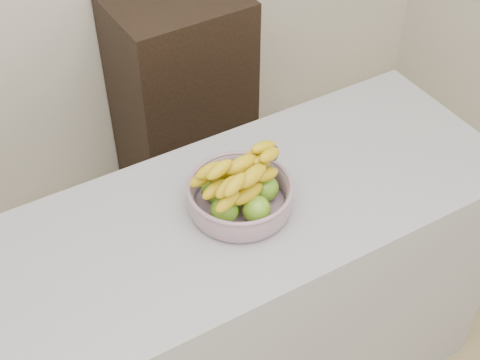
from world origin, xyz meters
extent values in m
cube|color=gray|center=(0.00, 0.72, 0.45)|extent=(2.00, 0.60, 0.90)
cube|color=black|center=(0.55, 1.78, 0.47)|extent=(0.53, 0.43, 0.94)
cylinder|color=#A4AFC5|center=(0.22, 0.72, 0.91)|extent=(0.24, 0.24, 0.01)
torus|color=#A4AFC5|center=(0.22, 0.72, 0.98)|extent=(0.28, 0.28, 0.01)
sphere|color=#60A11B|center=(0.23, 0.65, 0.95)|extent=(0.07, 0.07, 0.07)
sphere|color=#60A11B|center=(0.29, 0.71, 0.95)|extent=(0.07, 0.07, 0.07)
sphere|color=#60A11B|center=(0.25, 0.78, 0.95)|extent=(0.07, 0.07, 0.07)
sphere|color=#60A11B|center=(0.17, 0.77, 0.95)|extent=(0.07, 0.07, 0.07)
sphere|color=#60A11B|center=(0.15, 0.69, 0.95)|extent=(0.07, 0.07, 0.07)
ellipsoid|color=gold|center=(0.21, 0.67, 0.99)|extent=(0.18, 0.08, 0.04)
ellipsoid|color=gold|center=(0.21, 0.72, 0.99)|extent=(0.18, 0.06, 0.04)
ellipsoid|color=gold|center=(0.20, 0.76, 0.99)|extent=(0.18, 0.04, 0.04)
ellipsoid|color=gold|center=(0.22, 0.70, 1.02)|extent=(0.18, 0.09, 0.04)
ellipsoid|color=gold|center=(0.21, 0.74, 1.02)|extent=(0.18, 0.05, 0.04)
ellipsoid|color=gold|center=(0.22, 0.72, 1.05)|extent=(0.18, 0.06, 0.04)
ellipsoid|color=gold|center=(0.23, 0.67, 1.05)|extent=(0.18, 0.10, 0.04)
cylinder|color=#3E2A13|center=(0.32, 0.73, 1.04)|extent=(0.03, 0.03, 0.03)
camera|label=1|loc=(-0.41, -0.36, 2.17)|focal=50.00mm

